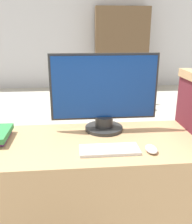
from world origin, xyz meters
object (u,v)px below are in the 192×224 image
at_px(far_chair, 131,79).
at_px(mouse, 151,149).
at_px(keyboard, 109,150).
at_px(monitor, 104,94).

bearing_deg(far_chair, mouse, -125.36).
bearing_deg(far_chair, keyboard, -129.05).
bearing_deg(monitor, mouse, -56.85).
distance_m(mouse, far_chair, 3.30).
height_order(monitor, keyboard, monitor).
relative_size(mouse, far_chair, 0.11).
distance_m(monitor, mouse, 0.43).
distance_m(monitor, far_chair, 3.07).
bearing_deg(far_chair, monitor, -130.34).
xyz_separation_m(monitor, far_chair, (0.85, 2.91, -0.49)).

